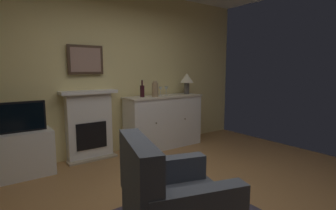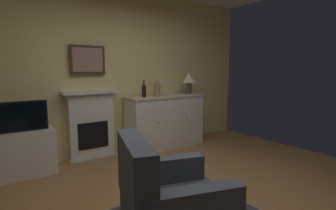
{
  "view_description": "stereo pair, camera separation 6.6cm",
  "coord_description": "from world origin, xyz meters",
  "px_view_note": "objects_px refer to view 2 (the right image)",
  "views": [
    {
      "loc": [
        -1.74,
        -1.94,
        1.43
      ],
      "look_at": [
        0.07,
        0.55,
        1.0
      ],
      "focal_mm": 27.61,
      "sensor_mm": 36.0,
      "label": 1
    },
    {
      "loc": [
        -1.69,
        -1.98,
        1.43
      ],
      "look_at": [
        0.07,
        0.55,
        1.0
      ],
      "focal_mm": 27.61,
      "sensor_mm": 36.0,
      "label": 2
    }
  ],
  "objects_px": {
    "sideboard_cabinet": "(165,121)",
    "tv_set": "(22,116)",
    "table_lamp": "(189,80)",
    "framed_picture": "(88,60)",
    "vase_decorative": "(157,89)",
    "tv_cabinet": "(25,153)",
    "fireplace_unit": "(91,125)",
    "wine_bottle": "(144,91)",
    "wine_glass_left": "(162,89)",
    "armchair": "(169,204)",
    "wine_glass_center": "(168,89)"
  },
  "relations": [
    {
      "from": "sideboard_cabinet",
      "to": "vase_decorative",
      "type": "relative_size",
      "value": 5.22
    },
    {
      "from": "tv_cabinet",
      "to": "framed_picture",
      "type": "bearing_deg",
      "value": 12.01
    },
    {
      "from": "wine_glass_center",
      "to": "vase_decorative",
      "type": "distance_m",
      "value": 0.26
    },
    {
      "from": "tv_set",
      "to": "armchair",
      "type": "distance_m",
      "value": 2.45
    },
    {
      "from": "sideboard_cabinet",
      "to": "tv_cabinet",
      "type": "relative_size",
      "value": 1.96
    },
    {
      "from": "table_lamp",
      "to": "wine_glass_left",
      "type": "bearing_deg",
      "value": -179.4
    },
    {
      "from": "framed_picture",
      "to": "wine_glass_center",
      "type": "height_order",
      "value": "framed_picture"
    },
    {
      "from": "table_lamp",
      "to": "wine_glass_left",
      "type": "distance_m",
      "value": 0.64
    },
    {
      "from": "framed_picture",
      "to": "tv_set",
      "type": "relative_size",
      "value": 0.89
    },
    {
      "from": "framed_picture",
      "to": "sideboard_cabinet",
      "type": "relative_size",
      "value": 0.37
    },
    {
      "from": "wine_glass_left",
      "to": "tv_set",
      "type": "distance_m",
      "value": 2.24
    },
    {
      "from": "sideboard_cabinet",
      "to": "wine_bottle",
      "type": "bearing_deg",
      "value": 176.85
    },
    {
      "from": "fireplace_unit",
      "to": "wine_glass_center",
      "type": "height_order",
      "value": "wine_glass_center"
    },
    {
      "from": "framed_picture",
      "to": "armchair",
      "type": "distance_m",
      "value": 2.8
    },
    {
      "from": "framed_picture",
      "to": "vase_decorative",
      "type": "xyz_separation_m",
      "value": [
        1.1,
        -0.27,
        -0.48
      ]
    },
    {
      "from": "table_lamp",
      "to": "armchair",
      "type": "relative_size",
      "value": 0.4
    },
    {
      "from": "wine_glass_left",
      "to": "vase_decorative",
      "type": "distance_m",
      "value": 0.15
    },
    {
      "from": "framed_picture",
      "to": "tv_cabinet",
      "type": "distance_m",
      "value": 1.61
    },
    {
      "from": "sideboard_cabinet",
      "to": "tv_set",
      "type": "bearing_deg",
      "value": -179.8
    },
    {
      "from": "fireplace_unit",
      "to": "sideboard_cabinet",
      "type": "height_order",
      "value": "fireplace_unit"
    },
    {
      "from": "framed_picture",
      "to": "sideboard_cabinet",
      "type": "bearing_deg",
      "value": -9.57
    },
    {
      "from": "vase_decorative",
      "to": "armchair",
      "type": "relative_size",
      "value": 0.28
    },
    {
      "from": "tv_set",
      "to": "table_lamp",
      "type": "bearing_deg",
      "value": 0.17
    },
    {
      "from": "armchair",
      "to": "wine_glass_center",
      "type": "bearing_deg",
      "value": 55.42
    },
    {
      "from": "wine_bottle",
      "to": "wine_glass_center",
      "type": "distance_m",
      "value": 0.47
    },
    {
      "from": "wine_glass_left",
      "to": "wine_glass_center",
      "type": "xyz_separation_m",
      "value": [
        0.11,
        -0.02,
        0.0
      ]
    },
    {
      "from": "wine_bottle",
      "to": "wine_glass_left",
      "type": "relative_size",
      "value": 1.76
    },
    {
      "from": "tv_cabinet",
      "to": "fireplace_unit",
      "type": "bearing_deg",
      "value": 9.45
    },
    {
      "from": "tv_cabinet",
      "to": "wine_bottle",
      "type": "bearing_deg",
      "value": 0.27
    },
    {
      "from": "sideboard_cabinet",
      "to": "wine_glass_center",
      "type": "height_order",
      "value": "wine_glass_center"
    },
    {
      "from": "fireplace_unit",
      "to": "vase_decorative",
      "type": "relative_size",
      "value": 3.91
    },
    {
      "from": "framed_picture",
      "to": "wine_bottle",
      "type": "bearing_deg",
      "value": -12.62
    },
    {
      "from": "table_lamp",
      "to": "wine_glass_center",
      "type": "bearing_deg",
      "value": -177.05
    },
    {
      "from": "fireplace_unit",
      "to": "wine_bottle",
      "type": "xyz_separation_m",
      "value": [
        0.89,
        -0.15,
        0.51
      ]
    },
    {
      "from": "vase_decorative",
      "to": "tv_cabinet",
      "type": "bearing_deg",
      "value": 178.21
    },
    {
      "from": "wine_bottle",
      "to": "tv_set",
      "type": "bearing_deg",
      "value": -179.02
    },
    {
      "from": "framed_picture",
      "to": "tv_set",
      "type": "height_order",
      "value": "framed_picture"
    },
    {
      "from": "vase_decorative",
      "to": "table_lamp",
      "type": "bearing_deg",
      "value": 3.75
    },
    {
      "from": "wine_glass_center",
      "to": "armchair",
      "type": "distance_m",
      "value": 2.85
    },
    {
      "from": "table_lamp",
      "to": "wine_glass_left",
      "type": "relative_size",
      "value": 2.42
    },
    {
      "from": "wine_glass_left",
      "to": "tv_set",
      "type": "xyz_separation_m",
      "value": [
        -2.22,
        -0.0,
        -0.26
      ]
    },
    {
      "from": "wine_glass_center",
      "to": "tv_cabinet",
      "type": "bearing_deg",
      "value": 178.99
    },
    {
      "from": "wine_glass_left",
      "to": "vase_decorative",
      "type": "xyz_separation_m",
      "value": [
        -0.14,
        -0.04,
        0.02
      ]
    },
    {
      "from": "wine_glass_left",
      "to": "armchair",
      "type": "distance_m",
      "value": 2.8
    },
    {
      "from": "framed_picture",
      "to": "table_lamp",
      "type": "distance_m",
      "value": 1.91
    },
    {
      "from": "table_lamp",
      "to": "sideboard_cabinet",
      "type": "bearing_deg",
      "value": -180.0
    },
    {
      "from": "wine_glass_center",
      "to": "tv_set",
      "type": "xyz_separation_m",
      "value": [
        -2.33,
        0.02,
        -0.26
      ]
    },
    {
      "from": "wine_glass_left",
      "to": "wine_glass_center",
      "type": "height_order",
      "value": "same"
    },
    {
      "from": "table_lamp",
      "to": "wine_glass_center",
      "type": "distance_m",
      "value": 0.53
    },
    {
      "from": "armchair",
      "to": "fireplace_unit",
      "type": "bearing_deg",
      "value": 85.18
    }
  ]
}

